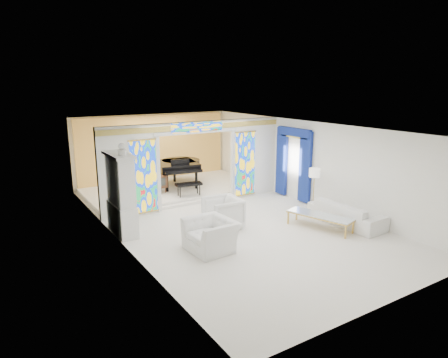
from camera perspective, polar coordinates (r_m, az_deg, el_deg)
floor at (r=12.99m, az=0.34°, el=-5.80°), size 12.00×12.00×0.00m
ceiling at (r=12.32m, az=0.36°, el=7.47°), size 7.00×12.00×0.02m
wall_back at (r=17.84m, az=-10.04°, el=4.32°), size 7.00×0.02×3.00m
wall_front at (r=8.35m, az=23.11°, el=-7.25°), size 7.00×0.02×3.00m
wall_left at (r=11.15m, az=-15.04°, el=-1.50°), size 0.02×12.00×3.00m
wall_right at (r=14.70m, az=11.97°, el=2.26°), size 0.02×12.00×3.00m
partition_wall at (r=14.23m, az=-3.95°, el=2.79°), size 7.00×0.22×3.00m
stained_glass_left at (r=13.39m, az=-11.40°, el=0.32°), size 0.90×0.04×2.40m
stained_glass_right at (r=15.25m, az=3.00°, el=2.18°), size 0.90×0.04×2.40m
stained_glass_transom at (r=13.96m, az=-3.83°, el=7.43°), size 2.00×0.04×0.34m
alcove_platform at (r=16.42m, az=-7.33°, el=-1.42°), size 6.80×3.80×0.18m
gold_curtain_back at (r=17.73m, az=-9.89°, el=4.27°), size 6.70×0.10×2.90m
chandelier at (r=15.96m, az=-6.79°, el=7.16°), size 0.48×0.48×0.30m
blue_drapes at (r=15.12m, az=9.88°, el=2.97°), size 0.14×1.85×2.65m
china_cabinet at (r=11.87m, az=-14.49°, el=-2.21°), size 0.56×1.46×2.72m
armchair_left at (r=10.60m, az=-1.92°, el=-8.02°), size 1.18×1.33×0.83m
armchair_right at (r=12.14m, az=-0.18°, el=-4.85°), size 1.13×1.10×0.95m
sofa at (r=13.04m, az=17.09°, el=-4.70°), size 1.04×2.46×0.71m
side_table at (r=11.38m, az=-0.86°, el=-6.69°), size 0.57×0.57×0.56m
vase at (r=11.28m, az=-0.87°, el=-5.26°), size 0.26×0.26×0.21m
coffee_table at (r=12.40m, az=13.54°, el=-5.13°), size 1.20×2.11×0.45m
floor_lamp at (r=13.81m, az=12.79°, el=0.59°), size 0.48×0.48×1.51m
grand_piano at (r=16.56m, az=-6.48°, el=1.96°), size 2.20×3.11×1.21m
tv_console at (r=15.46m, az=-9.36°, el=-0.41°), size 0.65×0.51×0.68m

